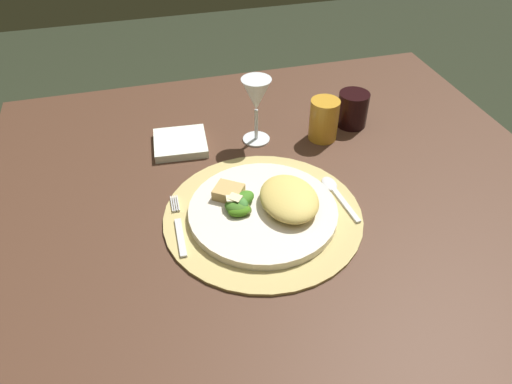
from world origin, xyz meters
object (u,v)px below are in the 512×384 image
at_px(dining_table, 281,227).
at_px(dark_tumbler, 353,109).
at_px(dinner_plate, 263,211).
at_px(spoon, 334,190).
at_px(fork, 179,228).
at_px(napkin, 180,143).
at_px(amber_tumbler, 324,120).
at_px(wine_glass, 255,98).

relative_size(dining_table, dark_tumbler, 14.24).
height_order(dining_table, dinner_plate, dinner_plate).
height_order(dinner_plate, spoon, dinner_plate).
height_order(dinner_plate, fork, dinner_plate).
relative_size(fork, napkin, 1.40).
bearing_deg(dark_tumbler, fork, -150.51).
distance_m(amber_tumbler, dark_tumbler, 0.09).
distance_m(dinner_plate, fork, 0.16).
xyz_separation_m(napkin, amber_tumbler, (0.32, -0.05, 0.04)).
distance_m(spoon, amber_tumbler, 0.20).
bearing_deg(dark_tumbler, napkin, 178.06).
bearing_deg(wine_glass, dark_tumbler, 1.29).
height_order(fork, spoon, spoon).
height_order(dining_table, fork, fork).
xyz_separation_m(dinner_plate, spoon, (0.16, 0.03, -0.01)).
bearing_deg(amber_tumbler, dining_table, -131.03).
relative_size(spoon, napkin, 1.25).
height_order(amber_tumbler, dark_tumbler, amber_tumbler).
distance_m(napkin, dark_tumbler, 0.41).
height_order(napkin, amber_tumbler, amber_tumbler).
bearing_deg(dark_tumbler, dining_table, -138.73).
bearing_deg(amber_tumbler, dark_tumbler, 22.43).
relative_size(napkin, dark_tumbler, 1.41).
relative_size(dining_table, napkin, 10.12).
bearing_deg(dark_tumbler, dinner_plate, -138.62).
relative_size(fork, amber_tumbler, 1.69).
relative_size(dinner_plate, napkin, 2.41).
xyz_separation_m(dining_table, dark_tumbler, (0.24, 0.21, 0.13)).
distance_m(fork, dark_tumbler, 0.52).
height_order(dining_table, wine_glass, wine_glass).
distance_m(fork, napkin, 0.27).
xyz_separation_m(dinner_plate, wine_glass, (0.05, 0.25, 0.10)).
xyz_separation_m(spoon, amber_tumbler, (0.05, 0.19, 0.04)).
height_order(fork, napkin, napkin).
distance_m(napkin, amber_tumbler, 0.33).
height_order(spoon, wine_glass, wine_glass).
bearing_deg(wine_glass, napkin, 173.53).
bearing_deg(spoon, dark_tumbler, 59.13).
relative_size(dining_table, wine_glass, 7.67).
bearing_deg(dining_table, napkin, 127.76).
bearing_deg(dark_tumbler, spoon, -120.87).
bearing_deg(dining_table, dark_tumbler, 41.27).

